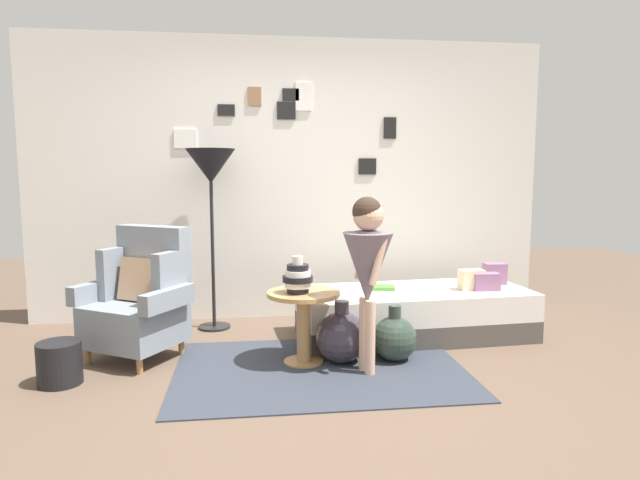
{
  "coord_description": "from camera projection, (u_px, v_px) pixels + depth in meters",
  "views": [
    {
      "loc": [
        -0.39,
        -3.27,
        1.37
      ],
      "look_at": [
        0.15,
        0.95,
        0.85
      ],
      "focal_mm": 30.95,
      "sensor_mm": 36.0,
      "label": 1
    }
  ],
  "objects": [
    {
      "name": "ground_plane",
      "position": [
        315.0,
        394.0,
        3.43
      ],
      "size": [
        12.0,
        12.0,
        0.0
      ],
      "primitive_type": "plane",
      "color": "brown"
    },
    {
      "name": "gallery_wall",
      "position": [
        291.0,
        180.0,
        5.19
      ],
      "size": [
        4.8,
        0.12,
        2.6
      ],
      "color": "silver",
      "rests_on": "ground"
    },
    {
      "name": "rug",
      "position": [
        320.0,
        369.0,
        3.85
      ],
      "size": [
        2.01,
        1.4,
        0.01
      ],
      "primitive_type": "cube",
      "color": "#333842",
      "rests_on": "ground"
    },
    {
      "name": "armchair",
      "position": [
        140.0,
        299.0,
        4.09
      ],
      "size": [
        0.9,
        0.84,
        0.97
      ],
      "color": "#9E7042",
      "rests_on": "ground"
    },
    {
      "name": "daybed",
      "position": [
        414.0,
        313.0,
        4.62
      ],
      "size": [
        1.95,
        0.93,
        0.4
      ],
      "color": "#4C4742",
      "rests_on": "ground"
    },
    {
      "name": "pillow_head",
      "position": [
        495.0,
        274.0,
        4.82
      ],
      "size": [
        0.18,
        0.12,
        0.18
      ],
      "primitive_type": "cube",
      "rotation": [
        0.0,
        0.0,
        -0.01
      ],
      "color": "gray",
      "rests_on": "daybed"
    },
    {
      "name": "pillow_mid",
      "position": [
        486.0,
        282.0,
        4.57
      ],
      "size": [
        0.22,
        0.13,
        0.14
      ],
      "primitive_type": "cube",
      "rotation": [
        0.0,
        0.0,
        -0.07
      ],
      "color": "gray",
      "rests_on": "daybed"
    },
    {
      "name": "pillow_back",
      "position": [
        471.0,
        280.0,
        4.59
      ],
      "size": [
        0.21,
        0.13,
        0.17
      ],
      "primitive_type": "cube",
      "rotation": [
        0.0,
        0.0,
        0.08
      ],
      "color": "beige",
      "rests_on": "daybed"
    },
    {
      "name": "side_table",
      "position": [
        304.0,
        313.0,
        3.94
      ],
      "size": [
        0.52,
        0.52,
        0.53
      ],
      "color": "tan",
      "rests_on": "ground"
    },
    {
      "name": "vase_striped",
      "position": [
        298.0,
        278.0,
        3.87
      ],
      "size": [
        0.21,
        0.21,
        0.26
      ],
      "color": "black",
      "rests_on": "side_table"
    },
    {
      "name": "floor_lamp",
      "position": [
        211.0,
        173.0,
        4.73
      ],
      "size": [
        0.42,
        0.42,
        1.57
      ],
      "color": "black",
      "rests_on": "ground"
    },
    {
      "name": "person_child",
      "position": [
        368.0,
        260.0,
        3.71
      ],
      "size": [
        0.34,
        0.34,
        1.21
      ],
      "color": "#D8AD8E",
      "rests_on": "ground"
    },
    {
      "name": "book_on_daybed",
      "position": [
        381.0,
        288.0,
        4.61
      ],
      "size": [
        0.25,
        0.2,
        0.03
      ],
      "primitive_type": "cube",
      "rotation": [
        0.0,
        0.0,
        -0.21
      ],
      "color": "#4F9639",
      "rests_on": "daybed"
    },
    {
      "name": "demijohn_near",
      "position": [
        342.0,
        337.0,
        3.98
      ],
      "size": [
        0.37,
        0.37,
        0.46
      ],
      "color": "#332D38",
      "rests_on": "ground"
    },
    {
      "name": "demijohn_far",
      "position": [
        394.0,
        338.0,
        4.02
      ],
      "size": [
        0.33,
        0.33,
        0.41
      ],
      "color": "#2D3D33",
      "rests_on": "ground"
    },
    {
      "name": "magazine_basket",
      "position": [
        60.0,
        363.0,
        3.58
      ],
      "size": [
        0.28,
        0.28,
        0.28
      ],
      "primitive_type": "cylinder",
      "color": "black",
      "rests_on": "ground"
    }
  ]
}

